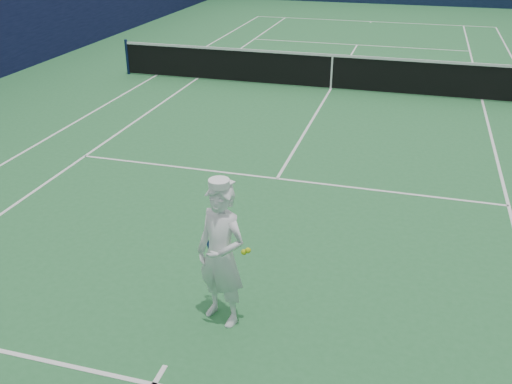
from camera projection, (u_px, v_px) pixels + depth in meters
ground at (331, 89)px, 16.36m from camera, size 80.00×80.00×0.00m
court_markings at (331, 89)px, 16.36m from camera, size 11.03×23.83×0.01m
windscreen_fence at (335, 17)px, 15.49m from camera, size 20.12×36.12×4.00m
tennis_net at (332, 70)px, 16.12m from camera, size 12.88×0.09×1.07m
tennis_player at (221, 255)px, 6.70m from camera, size 0.78×0.71×1.90m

